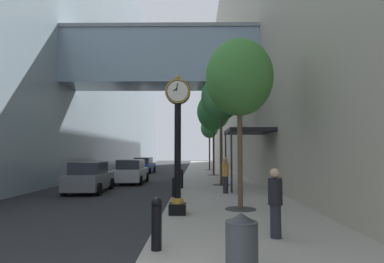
{
  "coord_description": "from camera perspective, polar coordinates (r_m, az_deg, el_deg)",
  "views": [
    {
      "loc": [
        1.12,
        -3.5,
        2.16
      ],
      "look_at": [
        0.79,
        23.67,
        3.93
      ],
      "focal_mm": 30.07,
      "sensor_mm": 36.0,
      "label": 1
    }
  ],
  "objects": [
    {
      "name": "ground_plane",
      "position": [
        30.6,
        -1.41,
        -7.78
      ],
      "size": [
        110.0,
        110.0,
        0.0
      ],
      "primitive_type": "plane",
      "color": "#262628",
      "rests_on": "ground"
    },
    {
      "name": "sidewalk_right",
      "position": [
        33.6,
        3.29,
        -7.3
      ],
      "size": [
        5.24,
        80.0,
        0.14
      ],
      "primitive_type": "cube",
      "color": "#9E998E",
      "rests_on": "ground"
    },
    {
      "name": "building_block_left",
      "position": [
        37.57,
        -20.67,
        13.39
      ],
      "size": [
        22.33,
        80.0,
        26.22
      ],
      "color": "#93A8B7",
      "rests_on": "ground"
    },
    {
      "name": "building_block_right",
      "position": [
        36.74,
        14.82,
        16.07
      ],
      "size": [
        9.0,
        80.0,
        29.06
      ],
      "color": "#A89E89",
      "rests_on": "ground"
    },
    {
      "name": "street_clock",
      "position": [
        10.69,
        -2.55,
        -0.94
      ],
      "size": [
        0.84,
        0.55,
        4.63
      ],
      "color": "black",
      "rests_on": "sidewalk_right"
    },
    {
      "name": "bollard_nearest",
      "position": [
        6.99,
        -6.3,
        -15.74
      ],
      "size": [
        0.23,
        0.23,
        1.08
      ],
      "color": "black",
      "rests_on": "sidewalk_right"
    },
    {
      "name": "bollard_third",
      "position": [
        12.66,
        -3.08,
        -10.33
      ],
      "size": [
        0.23,
        0.23,
        1.08
      ],
      "color": "black",
      "rests_on": "sidewalk_right"
    },
    {
      "name": "bollard_fourth",
      "position": [
        15.53,
        -2.37,
        -9.11
      ],
      "size": [
        0.23,
        0.23,
        1.08
      ],
      "color": "black",
      "rests_on": "sidewalk_right"
    },
    {
      "name": "bollard_fifth",
      "position": [
        18.39,
        -1.88,
        -8.27
      ],
      "size": [
        0.23,
        0.23,
        1.08
      ],
      "color": "black",
      "rests_on": "sidewalk_right"
    },
    {
      "name": "street_tree_near",
      "position": [
        12.02,
        8.38,
        9.37
      ],
      "size": [
        2.45,
        2.45,
        6.18
      ],
      "color": "#333335",
      "rests_on": "sidewalk_right"
    },
    {
      "name": "street_tree_mid_near",
      "position": [
        20.56,
        5.14,
        5.89
      ],
      "size": [
        2.51,
        2.51,
        6.93
      ],
      "color": "#333335",
      "rests_on": "sidewalk_right"
    },
    {
      "name": "street_tree_mid_far",
      "position": [
        29.1,
        3.82,
        3.51
      ],
      "size": [
        2.96,
        2.96,
        7.41
      ],
      "color": "#333335",
      "rests_on": "sidewalk_right"
    },
    {
      "name": "street_tree_far",
      "position": [
        37.57,
        3.11,
        0.53
      ],
      "size": [
        2.02,
        2.02,
        6.02
      ],
      "color": "#333335",
      "rests_on": "sidewalk_right"
    },
    {
      "name": "trash_bin",
      "position": [
        5.5,
        8.8,
        -19.37
      ],
      "size": [
        0.53,
        0.53,
        1.05
      ],
      "color": "#383D42",
      "rests_on": "sidewalk_right"
    },
    {
      "name": "pedestrian_walking",
      "position": [
        16.19,
        5.96,
        -7.53
      ],
      "size": [
        0.37,
        0.37,
        1.77
      ],
      "color": "#23232D",
      "rests_on": "sidewalk_right"
    },
    {
      "name": "pedestrian_by_clock",
      "position": [
        8.08,
        14.57,
        -11.85
      ],
      "size": [
        0.36,
        0.36,
        1.64
      ],
      "color": "#23232D",
      "rests_on": "sidewalk_right"
    },
    {
      "name": "storefront_awning",
      "position": [
        18.21,
        9.8,
        -0.15
      ],
      "size": [
        2.4,
        3.6,
        3.3
      ],
      "color": "black",
      "rests_on": "sidewalk_right"
    },
    {
      "name": "car_grey_near",
      "position": [
        18.51,
        -17.73,
        -7.79
      ],
      "size": [
        2.08,
        4.23,
        1.64
      ],
      "color": "slate",
      "rests_on": "ground"
    },
    {
      "name": "car_blue_mid",
      "position": [
        34.33,
        -8.52,
        -5.97
      ],
      "size": [
        2.03,
        4.53,
        1.63
      ],
      "color": "navy",
      "rests_on": "ground"
    },
    {
      "name": "car_silver_far",
      "position": [
        23.16,
        -10.73,
        -7.03
      ],
      "size": [
        2.04,
        4.38,
        1.66
      ],
      "color": "#B7BABF",
      "rests_on": "ground"
    }
  ]
}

